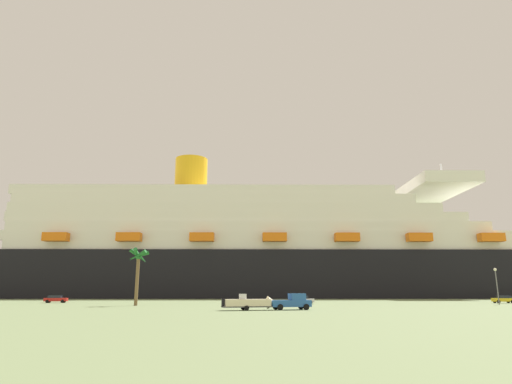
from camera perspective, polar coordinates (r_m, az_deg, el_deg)
The scene contains 9 objects.
ground_plane at distance 112.04m, azimuth 3.40°, elevation -14.29°, with size 600.00×600.00×0.00m, color #66754C.
cruise_ship at distance 160.63m, azimuth 2.21°, elevation -8.14°, with size 248.29×45.75×59.10m.
pickup_truck at distance 61.30m, azimuth 4.80°, elevation -14.37°, with size 5.89×3.18×2.20m.
small_boat_on_trailer at distance 59.59m, azimuth -0.54°, elevation -14.53°, with size 8.53×3.27×2.15m.
palm_tree at distance 80.85m, azimuth -15.38°, elevation -8.84°, with size 3.86×3.60×10.10m.
street_lamp at distance 95.49m, azimuth 29.33°, elevation -10.18°, with size 0.56×0.56×6.83m.
parked_car_silver_sedan at distance 88.37m, azimuth 6.24°, elevation -14.04°, with size 4.66×2.60×1.58m.
parked_car_yellow_taxi at distance 107.49m, azimuth 30.04°, elevation -12.23°, with size 4.44×2.62×1.58m.
parked_car_red_hatchback at distance 105.57m, azimuth -25.08°, elevation -12.75°, with size 4.87×2.69×1.58m.
Camera 1 is at (-12.75, -81.28, 2.55)m, focal length 30.08 mm.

